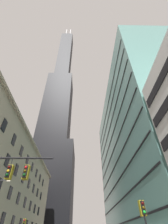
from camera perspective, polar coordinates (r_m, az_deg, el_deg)
name	(u,v)px	position (r m, az deg, el deg)	size (l,w,h in m)	color
dark_skyscraper	(55,124)	(114.25, -10.46, -4.46)	(28.79, 28.79, 221.22)	black
glass_office_midrise	(143,150)	(48.49, 20.86, -12.84)	(17.87, 49.80, 42.27)	slate
traffic_light_near_right	(143,211)	(14.67, 20.90, -30.91)	(0.40, 0.63, 3.71)	black
traffic_light_far_left	(24,224)	(30.70, -21.22, -34.07)	(0.40, 0.63, 3.81)	black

